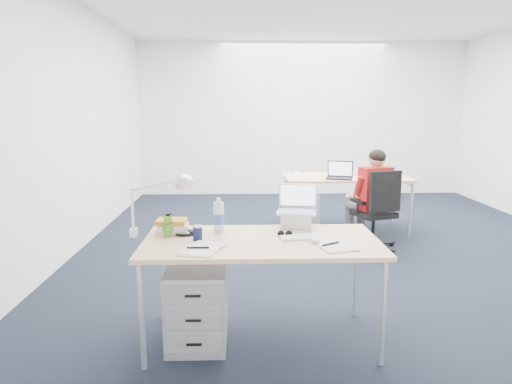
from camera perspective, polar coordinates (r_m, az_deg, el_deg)
The scene contains 24 objects.
floor at distance 5.39m, azimuth 10.40°, elevation -7.10°, with size 7.00×7.00×0.00m, color black.
room at distance 5.14m, azimuth 11.04°, elevation 11.42°, with size 6.02×7.02×2.80m.
desk_near at distance 3.13m, azimuth 0.67°, elevation -6.80°, with size 1.60×0.80×0.73m.
desk_far at distance 6.09m, azimuth 11.21°, elevation 1.51°, with size 1.60×0.80×0.73m.
office_chair at distance 5.43m, azimuth 14.61°, elevation -4.23°, with size 0.74×0.74×0.93m.
seated_person at distance 5.50m, azimuth 13.85°, elevation -0.77°, with size 0.50×0.69×1.14m.
drawer_pedestal_near at distance 3.27m, azimuth -7.34°, elevation -13.76°, with size 0.40×0.50×0.55m, color #A7AAAD.
drawer_pedestal_far at distance 5.94m, azimuth 5.67°, elevation -2.58°, with size 0.40×0.50×0.55m, color #A7AAAD.
silver_laptop at distance 3.42m, azimuth 5.13°, elevation -1.84°, with size 0.29×0.23×0.31m, color silver, non-canonical shape.
wireless_keyboard at distance 3.16m, azimuth 5.68°, elevation -5.65°, with size 0.29×0.12×0.01m, color white.
computer_mouse at distance 3.07m, azimuth 7.46°, elevation -5.99°, with size 0.06×0.10×0.03m, color white.
headphones at distance 3.29m, azimuth -8.92°, elevation -4.95°, with size 0.20×0.15×0.03m, color black, non-canonical shape.
can_koozie at distance 3.11m, azimuth -7.31°, elevation -5.09°, with size 0.06×0.06×0.10m, color #141B3E.
water_bottle at distance 3.29m, azimuth -4.67°, elevation -2.89°, with size 0.08×0.08×0.25m, color silver.
bear_figurine at distance 3.23m, azimuth -10.96°, elevation -4.19°, with size 0.08×0.06×0.15m, color #397A20, non-canonical shape.
book_stack at distance 3.32m, azimuth -10.43°, elevation -4.22°, with size 0.22×0.17×0.10m, color silver.
cordless_phone at distance 3.25m, azimuth -10.86°, elevation -4.01°, with size 0.04×0.03×0.16m, color black.
papers_left at distance 2.92m, azimuth -6.86°, elevation -7.12°, with size 0.21×0.30×0.01m, color #F8E28F.
papers_right at distance 3.02m, azimuth 9.69°, elevation -6.58°, with size 0.21×0.30×0.01m, color #F8E28F.
sunglasses at distance 3.22m, azimuth 3.63°, elevation -5.23°, with size 0.11×0.05×0.02m, color black, non-canonical shape.
desk_lamp at distance 3.22m, azimuth -12.84°, elevation -1.50°, with size 0.40×0.15×0.46m, color silver, non-canonical shape.
dark_laptop at distance 5.83m, azimuth 10.40°, elevation 2.76°, with size 0.32×0.31×0.23m, color black, non-canonical shape.
far_cup at distance 6.14m, azimuth 12.37°, elevation 2.38°, with size 0.06×0.06×0.09m, color white.
far_papers at distance 6.18m, azimuth 4.40°, elevation 2.28°, with size 0.21×0.31×0.01m, color white.
Camera 1 is at (-1.13, -5.02, 1.61)m, focal length 32.00 mm.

